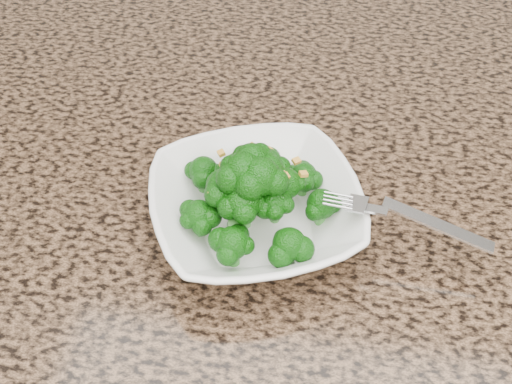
# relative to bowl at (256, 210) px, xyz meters

# --- Properties ---
(granite_counter) EXTENTS (1.64, 1.04, 0.03)m
(granite_counter) POSITION_rel_bowl_xyz_m (-0.01, 0.06, -0.04)
(granite_counter) COLOR brown
(granite_counter) RESTS_ON cabinet
(bowl) EXTENTS (0.26, 0.26, 0.05)m
(bowl) POSITION_rel_bowl_xyz_m (0.00, 0.00, 0.00)
(bowl) COLOR white
(bowl) RESTS_ON granite_counter
(broccoli_pile) EXTENTS (0.18, 0.18, 0.06)m
(broccoli_pile) POSITION_rel_bowl_xyz_m (0.00, 0.00, 0.06)
(broccoli_pile) COLOR #0E5109
(broccoli_pile) RESTS_ON bowl
(garlic_topping) EXTENTS (0.11, 0.11, 0.01)m
(garlic_topping) POSITION_rel_bowl_xyz_m (0.00, 0.00, 0.09)
(garlic_topping) COLOR gold
(garlic_topping) RESTS_ON broccoli_pile
(fork) EXTENTS (0.18, 0.06, 0.01)m
(fork) POSITION_rel_bowl_xyz_m (0.12, -0.01, 0.03)
(fork) COLOR silver
(fork) RESTS_ON bowl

